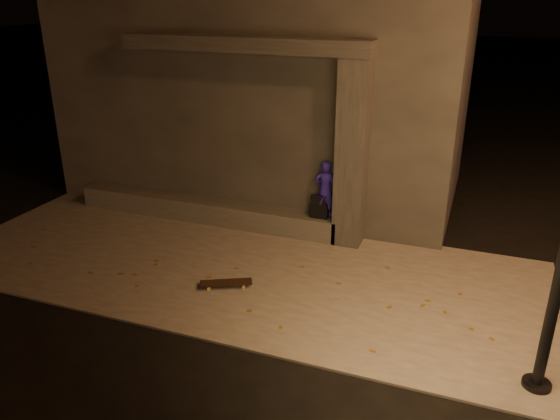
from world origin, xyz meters
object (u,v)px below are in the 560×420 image
at_px(column, 352,155).
at_px(skateboarder, 325,190).
at_px(skateboard, 226,283).
at_px(backpack, 320,209).

bearing_deg(column, skateboarder, 180.00).
relative_size(skateboarder, skateboard, 1.34).
xyz_separation_m(column, skateboard, (-1.49, -2.49, -1.72)).
bearing_deg(skateboarder, column, 172.09).
height_order(column, backpack, column).
xyz_separation_m(skateboarder, backpack, (-0.10, 0.00, -0.42)).
bearing_deg(backpack, column, -2.13).
bearing_deg(backpack, skateboarder, -2.13).
distance_m(backpack, skateboard, 2.70).
bearing_deg(skateboarder, backpack, -7.91).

